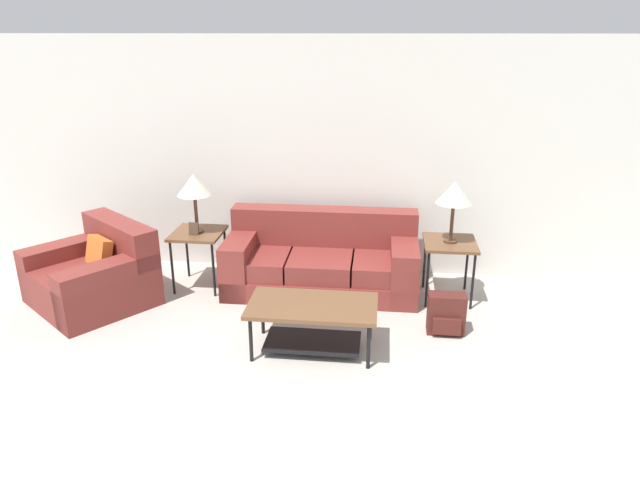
# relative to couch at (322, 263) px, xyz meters

# --- Properties ---
(wall_back) EXTENTS (8.94, 0.06, 2.60)m
(wall_back) POSITION_rel_couch_xyz_m (0.16, 0.58, 1.00)
(wall_back) COLOR silver
(wall_back) RESTS_ON ground_plane
(couch) EXTENTS (2.02, 0.89, 0.82)m
(couch) POSITION_rel_couch_xyz_m (0.00, 0.00, 0.00)
(couch) COLOR maroon
(couch) RESTS_ON ground_plane
(armchair) EXTENTS (1.49, 1.47, 0.80)m
(armchair) POSITION_rel_couch_xyz_m (-2.26, -0.58, -0.01)
(armchair) COLOR maroon
(armchair) RESTS_ON ground_plane
(coffee_table) EXTENTS (1.10, 0.60, 0.44)m
(coffee_table) POSITION_rel_couch_xyz_m (0.06, -1.27, 0.03)
(coffee_table) COLOR brown
(coffee_table) RESTS_ON ground_plane
(side_table_left) EXTENTS (0.52, 0.55, 0.62)m
(side_table_left) POSITION_rel_couch_xyz_m (-1.32, -0.09, 0.26)
(side_table_left) COLOR brown
(side_table_left) RESTS_ON ground_plane
(side_table_right) EXTENTS (0.52, 0.55, 0.62)m
(side_table_right) POSITION_rel_couch_xyz_m (1.32, -0.09, 0.26)
(side_table_right) COLOR brown
(side_table_right) RESTS_ON ground_plane
(table_lamp_left) EXTENTS (0.36, 0.36, 0.62)m
(table_lamp_left) POSITION_rel_couch_xyz_m (-1.32, -0.09, 0.83)
(table_lamp_left) COLOR #472D1E
(table_lamp_left) RESTS_ON side_table_left
(table_lamp_right) EXTENTS (0.36, 0.36, 0.62)m
(table_lamp_right) POSITION_rel_couch_xyz_m (1.32, -0.09, 0.83)
(table_lamp_right) COLOR #472D1E
(table_lamp_right) RESTS_ON side_table_right
(backpack) EXTENTS (0.34, 0.24, 0.38)m
(backpack) POSITION_rel_couch_xyz_m (1.24, -0.84, -0.11)
(backpack) COLOR #4C1E19
(backpack) RESTS_ON ground_plane
(picture_frame) EXTENTS (0.10, 0.04, 0.13)m
(picture_frame) POSITION_rel_couch_xyz_m (-1.33, -0.17, 0.39)
(picture_frame) COLOR #4C3828
(picture_frame) RESTS_ON side_table_left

